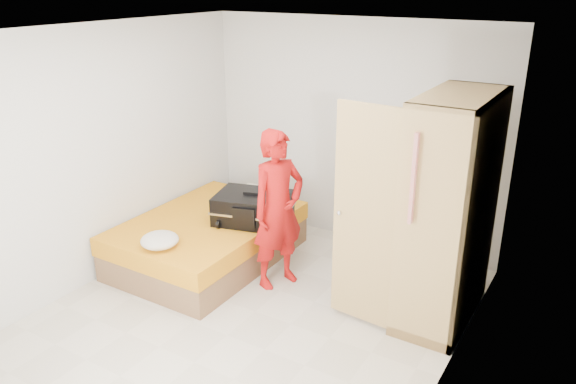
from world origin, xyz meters
The scene contains 7 objects.
room centered at (0.00, 0.00, 1.30)m, with size 4.00×4.02×2.60m.
bed centered at (-1.05, 0.61, 0.25)m, with size 1.42×2.02×0.50m.
wardrobe centered at (1.45, 0.86, 1.00)m, with size 1.17×1.20×2.10m.
person centered at (-0.11, 0.60, 0.82)m, with size 0.60×0.39×1.64m, color red.
suitcase centered at (-0.58, 0.82, 0.65)m, with size 0.92×0.77×0.34m.
round_cushion centered at (-1.01, -0.17, 0.57)m, with size 0.38×0.38×0.14m, color white.
pillow centered at (-0.92, 1.46, 0.55)m, with size 0.52×0.26×0.09m, color white.
Camera 1 is at (2.66, -3.76, 3.00)m, focal length 35.00 mm.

